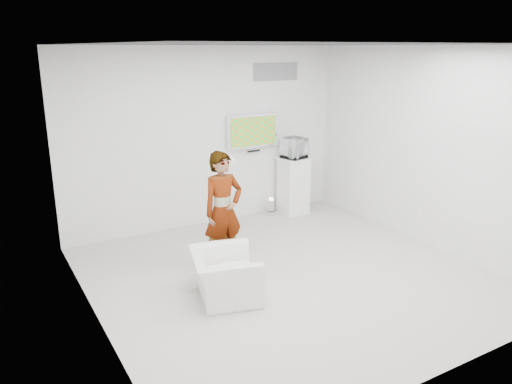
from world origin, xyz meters
TOP-DOWN VIEW (x-y plane):
  - room at (0.00, 0.00)m, footprint 5.01×5.01m
  - tv at (0.85, 2.45)m, footprint 1.00×0.08m
  - logo_decal at (1.35, 2.49)m, footprint 0.90×0.02m
  - person at (-0.62, 0.69)m, footprint 0.64×0.45m
  - armchair at (-1.02, -0.12)m, footprint 0.99×1.07m
  - pedestal at (1.57, 2.19)m, footprint 0.51×0.51m
  - floor_uplight at (1.16, 2.30)m, footprint 0.22×0.22m
  - vitrine at (1.57, 2.19)m, footprint 0.45×0.45m
  - console at (1.57, 2.19)m, footprint 0.09×0.15m
  - wii_remote at (-0.39, 0.87)m, footprint 0.06×0.16m

SIDE VIEW (x-z plane):
  - floor_uplight at x=1.16m, z-range 0.00..0.31m
  - armchair at x=-1.02m, z-range 0.00..0.58m
  - pedestal at x=1.57m, z-range 0.00..1.03m
  - person at x=-0.62m, z-range 0.00..1.65m
  - console at x=1.57m, z-range 1.03..1.23m
  - vitrine at x=1.57m, z-range 1.03..1.41m
  - wii_remote at x=-0.39m, z-range 1.46..1.50m
  - room at x=0.00m, z-range 0.00..3.00m
  - tv at x=0.85m, z-range 1.25..1.85m
  - logo_decal at x=1.35m, z-range 2.40..2.70m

